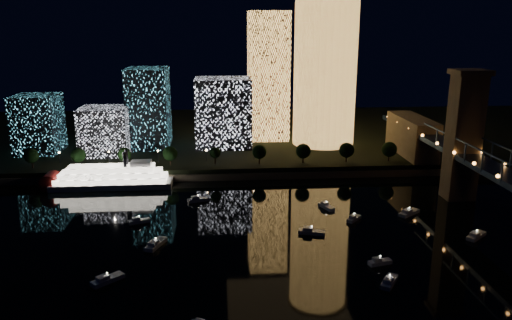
{
  "coord_description": "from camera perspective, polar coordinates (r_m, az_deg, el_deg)",
  "views": [
    {
      "loc": [
        -27.8,
        -129.11,
        65.94
      ],
      "look_at": [
        -14.01,
        55.0,
        15.7
      ],
      "focal_mm": 35.0,
      "sensor_mm": 36.0,
      "label": 1
    }
  ],
  "objects": [
    {
      "name": "tower_rectangular",
      "position": [
        272.62,
        1.4,
        9.54
      ],
      "size": [
        21.33,
        21.33,
        67.88
      ],
      "primitive_type": "cube",
      "color": "#FFB251",
      "rests_on": "far_bank"
    },
    {
      "name": "midrise_blocks",
      "position": [
        257.6,
        -12.14,
        4.98
      ],
      "size": [
        114.87,
        38.12,
        40.02
      ],
      "color": "white",
      "rests_on": "far_bank"
    },
    {
      "name": "far_bank",
      "position": [
        297.3,
        1.18,
        2.9
      ],
      "size": [
        420.0,
        160.0,
        5.0
      ],
      "primitive_type": "cube",
      "color": "black",
      "rests_on": "ground"
    },
    {
      "name": "tower_cylindrical",
      "position": [
        261.35,
        7.95,
        11.05
      ],
      "size": [
        34.0,
        34.0,
        84.89
      ],
      "color": "#FFB251",
      "rests_on": "far_bank"
    },
    {
      "name": "motorboats",
      "position": [
        159.21,
        3.64,
        -8.95
      ],
      "size": [
        120.29,
        90.8,
        2.78
      ],
      "color": "silver",
      "rests_on": "ground"
    },
    {
      "name": "riverboat",
      "position": [
        217.35,
        -16.76,
        -1.97
      ],
      "size": [
        53.37,
        11.61,
        16.05
      ],
      "color": "silver",
      "rests_on": "ground"
    },
    {
      "name": "street_lamps",
      "position": [
        230.34,
        -5.69,
        0.84
      ],
      "size": [
        132.7,
        0.7,
        5.65
      ],
      "color": "black",
      "rests_on": "far_bank"
    },
    {
      "name": "esplanade_trees",
      "position": [
        224.12,
        -3.17,
        0.87
      ],
      "size": [
        166.63,
        6.99,
        8.99
      ],
      "color": "black",
      "rests_on": "far_bank"
    },
    {
      "name": "seawall",
      "position": [
        222.47,
        3.08,
        -1.64
      ],
      "size": [
        420.0,
        6.0,
        3.0
      ],
      "primitive_type": "cube",
      "color": "#6B5E4C",
      "rests_on": "ground"
    },
    {
      "name": "ground",
      "position": [
        147.62,
        7.18,
        -11.44
      ],
      "size": [
        520.0,
        520.0,
        0.0
      ],
      "primitive_type": "plane",
      "color": "black",
      "rests_on": "ground"
    }
  ]
}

